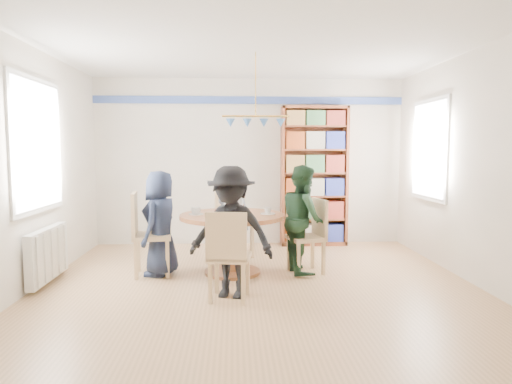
{
  "coord_description": "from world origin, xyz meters",
  "views": [
    {
      "loc": [
        -0.27,
        -4.99,
        1.55
      ],
      "look_at": [
        0.0,
        0.4,
        1.05
      ],
      "focal_mm": 32.0,
      "sensor_mm": 36.0,
      "label": 1
    }
  ],
  "objects": [
    {
      "name": "ground",
      "position": [
        0.0,
        0.0,
        0.0
      ],
      "size": [
        5.0,
        5.0,
        0.0
      ],
      "primitive_type": "plane",
      "color": "tan"
    },
    {
      "name": "room_shell",
      "position": [
        -0.26,
        0.87,
        1.65
      ],
      "size": [
        5.0,
        5.0,
        5.0
      ],
      "color": "white",
      "rests_on": "ground"
    },
    {
      "name": "radiator",
      "position": [
        -2.42,
        0.3,
        0.35
      ],
      "size": [
        0.12,
        1.0,
        0.6
      ],
      "color": "silver",
      "rests_on": "ground"
    },
    {
      "name": "dining_table",
      "position": [
        -0.29,
        0.64,
        0.56
      ],
      "size": [
        1.3,
        1.3,
        0.75
      ],
      "color": "brown",
      "rests_on": "ground"
    },
    {
      "name": "chair_left",
      "position": [
        -1.36,
        0.61,
        0.57
      ],
      "size": [
        0.51,
        0.51,
        1.03
      ],
      "color": "#D8B585",
      "rests_on": "ground"
    },
    {
      "name": "chair_right",
      "position": [
        0.72,
        0.66,
        0.51
      ],
      "size": [
        0.5,
        0.5,
        0.93
      ],
      "color": "#D8B585",
      "rests_on": "ground"
    },
    {
      "name": "chair_far",
      "position": [
        -0.28,
        1.65,
        0.59
      ],
      "size": [
        0.6,
        0.6,
        1.06
      ],
      "color": "#D8B585",
      "rests_on": "ground"
    },
    {
      "name": "chair_near",
      "position": [
        -0.33,
        -0.42,
        0.52
      ],
      "size": [
        0.48,
        0.48,
        0.94
      ],
      "color": "#D8B585",
      "rests_on": "ground"
    },
    {
      "name": "person_left",
      "position": [
        -1.17,
        0.62,
        0.65
      ],
      "size": [
        0.58,
        0.73,
        1.3
      ],
      "primitive_type": "imported",
      "rotation": [
        0.0,
        0.0,
        -1.87
      ],
      "color": "#171E34",
      "rests_on": "ground"
    },
    {
      "name": "person_right",
      "position": [
        0.61,
        0.67,
        0.68
      ],
      "size": [
        0.59,
        0.72,
        1.36
      ],
      "primitive_type": "imported",
      "rotation": [
        0.0,
        0.0,
        1.68
      ],
      "color": "black",
      "rests_on": "ground"
    },
    {
      "name": "person_far",
      "position": [
        -0.27,
        1.55,
        0.62
      ],
      "size": [
        0.5,
        0.38,
        1.23
      ],
      "primitive_type": "imported",
      "rotation": [
        0.0,
        0.0,
        2.95
      ],
      "color": "gray",
      "rests_on": "ground"
    },
    {
      "name": "person_near",
      "position": [
        -0.29,
        -0.27,
        0.69
      ],
      "size": [
        1.0,
        0.74,
        1.38
      ],
      "primitive_type": "imported",
      "rotation": [
        0.0,
        0.0,
        -0.28
      ],
      "color": "black",
      "rests_on": "ground"
    },
    {
      "name": "bookshelf",
      "position": [
        1.04,
        2.34,
        1.1
      ],
      "size": [
        1.07,
        0.32,
        2.24
      ],
      "color": "brown",
      "rests_on": "ground"
    },
    {
      "name": "tableware",
      "position": [
        -0.31,
        0.67,
        0.81
      ],
      "size": [
        1.08,
        1.08,
        0.28
      ],
      "color": "white",
      "rests_on": "dining_table"
    }
  ]
}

